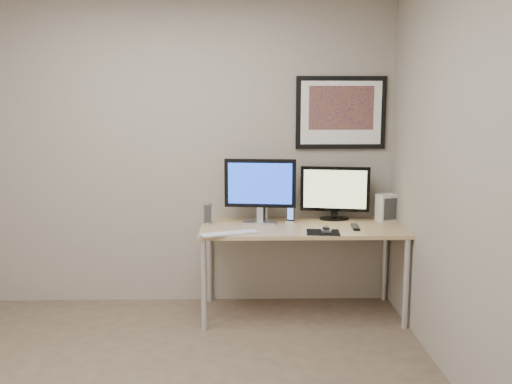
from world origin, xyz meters
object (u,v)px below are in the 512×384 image
at_px(monitor_large, 260,188).
at_px(keyboard, 229,233).
at_px(speaker_left, 207,213).
at_px(speaker_right, 264,211).
at_px(desk, 302,234).
at_px(phone_dock, 291,215).
at_px(fan_unit, 386,208).
at_px(monitor_tv, 335,192).
at_px(framed_art, 341,113).

distance_m(monitor_large, keyboard, 0.54).
relative_size(speaker_left, speaker_right, 1.03).
height_order(desk, phone_dock, phone_dock).
xyz_separation_m(monitor_large, speaker_right, (0.03, 0.09, -0.21)).
xyz_separation_m(desk, monitor_large, (-0.33, 0.11, 0.36)).
bearing_deg(phone_dock, speaker_left, -154.23).
distance_m(speaker_left, fan_unit, 1.47).
bearing_deg(monitor_large, monitor_tv, 18.73).
bearing_deg(monitor_tv, framed_art, 71.60).
bearing_deg(speaker_left, monitor_tv, -0.71).
height_order(desk, framed_art, framed_art).
xyz_separation_m(desk, speaker_right, (-0.29, 0.20, 0.15)).
height_order(monitor_large, fan_unit, monitor_large).
relative_size(speaker_right, fan_unit, 0.74).
bearing_deg(speaker_left, keyboard, -72.04).
distance_m(speaker_left, phone_dock, 0.68).
distance_m(speaker_right, phone_dock, 0.23).
distance_m(speaker_left, speaker_right, 0.47).
relative_size(desk, speaker_left, 9.28).
distance_m(framed_art, keyboard, 1.41).
bearing_deg(fan_unit, desk, 173.35).
height_order(speaker_right, fan_unit, fan_unit).
relative_size(speaker_right, keyboard, 0.38).
relative_size(framed_art, monitor_tv, 1.32).
relative_size(speaker_left, keyboard, 0.39).
distance_m(desk, speaker_right, 0.38).
relative_size(speaker_right, phone_dock, 1.20).
bearing_deg(keyboard, speaker_right, 40.01).
relative_size(framed_art, speaker_left, 4.35).
bearing_deg(phone_dock, monitor_tv, 42.08).
xyz_separation_m(framed_art, speaker_left, (-1.11, -0.23, -0.81)).
xyz_separation_m(speaker_left, fan_unit, (1.47, 0.06, 0.03)).
xyz_separation_m(framed_art, keyboard, (-0.92, -0.61, -0.88)).
height_order(framed_art, keyboard, framed_art).
bearing_deg(framed_art, fan_unit, -24.78).
xyz_separation_m(keyboard, fan_unit, (1.28, 0.44, 0.11)).
relative_size(keyboard, fan_unit, 1.95).
height_order(desk, speaker_right, speaker_right).
height_order(framed_art, fan_unit, framed_art).
bearing_deg(desk, fan_unit, 12.82).
bearing_deg(phone_dock, framed_art, 50.62).
relative_size(monitor_tv, phone_dock, 4.07).
distance_m(monitor_large, monitor_tv, 0.64).
distance_m(desk, fan_unit, 0.76).
height_order(desk, monitor_tv, monitor_tv).
height_order(monitor_large, speaker_right, monitor_large).
bearing_deg(speaker_left, speaker_right, 3.22).
bearing_deg(speaker_right, phone_dock, -1.32).
bearing_deg(fan_unit, monitor_tv, 149.88).
distance_m(desk, monitor_large, 0.50).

